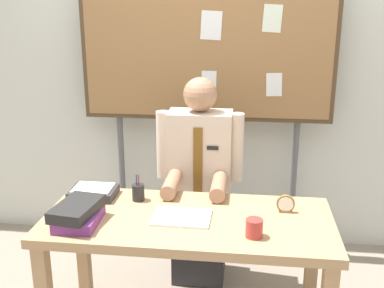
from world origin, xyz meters
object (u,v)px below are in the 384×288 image
object	(u,v)px
bulletin_board	(207,55)
desk_clock	(286,204)
coffee_mug	(254,228)
book_stack	(78,214)
open_notebook	(182,217)
person	(199,190)
desk	(188,234)
paper_tray	(93,192)
pen_holder	(138,192)

from	to	relation	value
bulletin_board	desk_clock	size ratio (longest dim) A/B	20.14
coffee_mug	desk_clock	bearing A→B (deg)	60.56
book_stack	open_notebook	distance (m)	0.53
desk_clock	person	bearing A→B (deg)	138.82
desk	paper_tray	xyz separation A→B (m)	(-0.58, 0.20, 0.13)
book_stack	paper_tray	distance (m)	0.35
desk_clock	pen_holder	distance (m)	0.82
bulletin_board	open_notebook	distance (m)	1.25
coffee_mug	paper_tray	distance (m)	1.00
bulletin_board	open_notebook	bearing A→B (deg)	-91.77
coffee_mug	paper_tray	bearing A→B (deg)	157.92
desk	person	world-z (taller)	person
desk	bulletin_board	xyz separation A→B (m)	(0.00, 1.00, 0.84)
book_stack	coffee_mug	distance (m)	0.89
person	pen_holder	bearing A→B (deg)	-128.22
desk	person	xyz separation A→B (m)	(0.00, 0.58, 0.01)
person	pen_holder	distance (m)	0.52
paper_tray	bulletin_board	bearing A→B (deg)	53.73
person	coffee_mug	size ratio (longest dim) A/B	15.00
coffee_mug	pen_holder	xyz separation A→B (m)	(-0.65, 0.36, 0.00)
book_stack	desk_clock	world-z (taller)	book_stack
bulletin_board	desk_clock	distance (m)	1.23
desk	person	bearing A→B (deg)	90.00
desk	coffee_mug	size ratio (longest dim) A/B	16.66
desk	bulletin_board	bearing A→B (deg)	89.97
pen_holder	book_stack	bearing A→B (deg)	-125.92
person	open_notebook	xyz separation A→B (m)	(-0.03, -0.60, 0.09)
person	paper_tray	xyz separation A→B (m)	(-0.58, -0.37, 0.11)
bulletin_board	paper_tray	size ratio (longest dim) A/B	7.58
desk_clock	paper_tray	bearing A→B (deg)	176.03
person	paper_tray	size ratio (longest dim) A/B	5.27
book_stack	pen_holder	bearing A→B (deg)	54.08
bulletin_board	coffee_mug	xyz separation A→B (m)	(0.34, -1.17, -0.69)
person	coffee_mug	xyz separation A→B (m)	(0.34, -0.75, 0.13)
desk	open_notebook	distance (m)	0.11
desk_clock	paper_tray	size ratio (longest dim) A/B	0.38
person	book_stack	world-z (taller)	person
coffee_mug	pen_holder	world-z (taller)	pen_holder
book_stack	paper_tray	bearing A→B (deg)	95.91
person	desk_clock	world-z (taller)	person
book_stack	pen_holder	distance (m)	0.40
bulletin_board	pen_holder	distance (m)	1.11
bulletin_board	coffee_mug	distance (m)	1.40
open_notebook	coffee_mug	world-z (taller)	coffee_mug
open_notebook	pen_holder	world-z (taller)	pen_holder
bulletin_board	open_notebook	world-z (taller)	bulletin_board
desk	paper_tray	world-z (taller)	paper_tray
book_stack	paper_tray	xyz separation A→B (m)	(-0.04, 0.35, -0.03)
open_notebook	coffee_mug	xyz separation A→B (m)	(0.38, -0.15, 0.04)
desk_clock	pen_holder	bearing A→B (deg)	176.09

